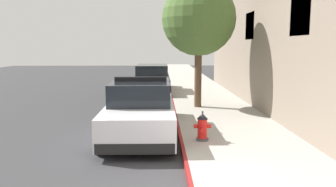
% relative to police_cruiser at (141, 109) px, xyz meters
% --- Properties ---
extents(ground_plane, '(31.02, 60.00, 0.20)m').
position_rel_police_cruiser_xyz_m(ground_plane, '(-3.31, 5.39, -0.84)').
color(ground_plane, '#353538').
extents(sidewalk_pavement, '(3.10, 60.00, 0.16)m').
position_rel_police_cruiser_xyz_m(sidewalk_pavement, '(2.69, 5.39, -0.66)').
color(sidewalk_pavement, '#ADA89E').
rests_on(sidewalk_pavement, ground).
extents(curb_painted_edge, '(0.08, 60.00, 0.16)m').
position_rel_police_cruiser_xyz_m(curb_painted_edge, '(1.10, 5.39, -0.66)').
color(curb_painted_edge, maroon).
rests_on(curb_painted_edge, ground).
extents(storefront_building, '(6.65, 18.24, 6.50)m').
position_rel_police_cruiser_xyz_m(storefront_building, '(7.45, 4.46, 2.52)').
color(storefront_building, gray).
rests_on(storefront_building, ground).
extents(police_cruiser, '(1.94, 4.84, 1.68)m').
position_rel_police_cruiser_xyz_m(police_cruiser, '(0.00, 0.00, 0.00)').
color(police_cruiser, white).
rests_on(police_cruiser, ground).
extents(parked_car_silver_ahead, '(1.94, 4.84, 1.56)m').
position_rel_police_cruiser_xyz_m(parked_car_silver_ahead, '(0.12, 8.53, -0.00)').
color(parked_car_silver_ahead, black).
rests_on(parked_car_silver_ahead, ground).
extents(fire_hydrant, '(0.44, 0.40, 0.76)m').
position_rel_police_cruiser_xyz_m(fire_hydrant, '(1.63, -1.23, -0.23)').
color(fire_hydrant, '#4C4C51').
rests_on(fire_hydrant, sidewalk_pavement).
extents(street_tree, '(2.85, 2.85, 4.86)m').
position_rel_police_cruiser_xyz_m(street_tree, '(2.05, 3.63, 2.84)').
color(street_tree, brown).
rests_on(street_tree, sidewalk_pavement).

